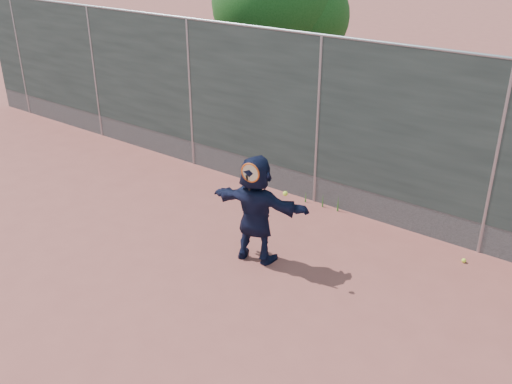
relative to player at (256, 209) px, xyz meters
The scene contains 7 objects.
ground 1.56m from the player, 104.66° to the right, with size 80.00×80.00×0.00m, color #9E4C42.
player is the anchor object (origin of this frame).
ball_ground 3.25m from the player, 34.51° to the left, with size 0.07×0.07×0.07m, color #DFF736.
fence 2.37m from the player, 98.47° to the left, with size 20.00×0.06×3.03m.
swing_action 0.66m from the player, 61.85° to the right, with size 0.72×0.16×0.51m.
tree_left 6.51m from the player, 121.05° to the left, with size 3.15×3.00×4.53m.
weed_clump 2.23m from the player, 91.02° to the left, with size 0.68×0.07×0.30m.
Camera 1 is at (4.82, -4.69, 4.65)m, focal length 40.00 mm.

